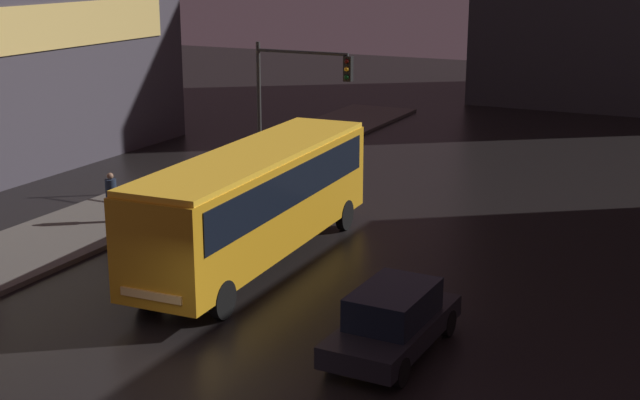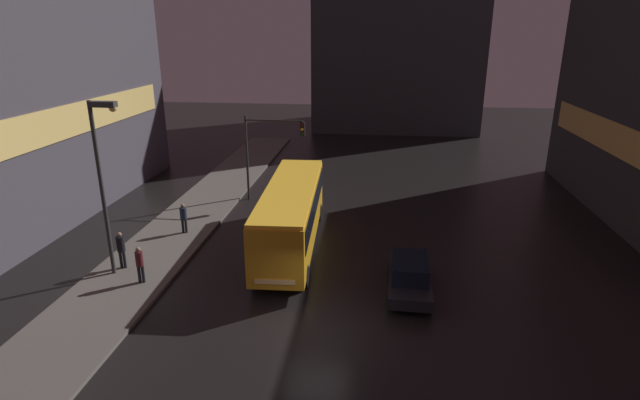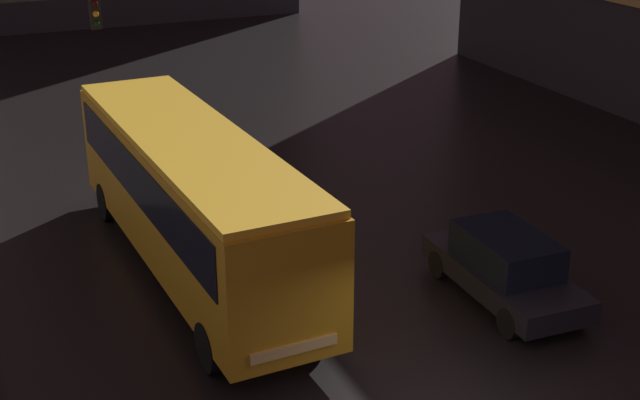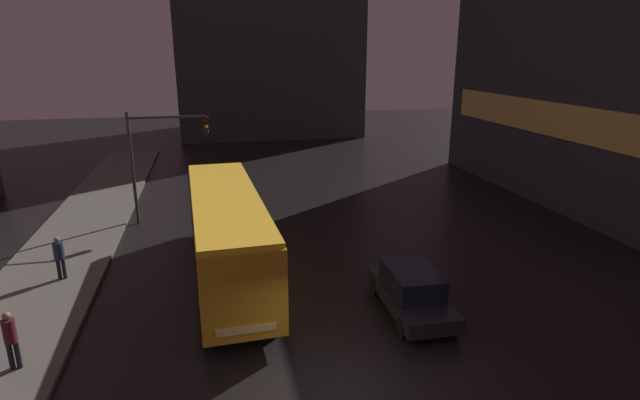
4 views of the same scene
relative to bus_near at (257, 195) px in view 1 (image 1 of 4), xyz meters
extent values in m
plane|color=black|center=(2.22, -7.53, -2.08)|extent=(120.00, 120.00, 0.00)
cube|color=#56514C|center=(-6.78, 2.47, -2.00)|extent=(4.00, 48.00, 0.15)
cube|color=orange|center=(0.00, 0.00, -0.20)|extent=(2.93, 11.01, 2.66)
cube|color=black|center=(0.00, 0.00, 0.38)|extent=(2.95, 10.14, 1.10)
cube|color=yellow|center=(0.00, 0.00, 1.21)|extent=(2.87, 10.79, 0.16)
cube|color=#F4CC72|center=(0.25, -5.47, -1.13)|extent=(1.71, 0.18, 0.20)
cylinder|color=black|center=(1.30, -4.00, -1.58)|extent=(0.30, 1.01, 1.00)
cylinder|color=black|center=(-0.93, -4.10, -1.58)|extent=(0.30, 1.01, 1.00)
cylinder|color=black|center=(0.93, 4.10, -1.58)|extent=(0.30, 1.01, 1.00)
cylinder|color=black|center=(-1.30, 4.00, -1.58)|extent=(0.30, 1.01, 1.00)
cube|color=black|center=(5.83, -3.94, -1.53)|extent=(1.89, 4.36, 0.50)
cube|color=black|center=(5.83, -3.94, -0.90)|extent=(1.57, 2.41, 0.75)
cylinder|color=black|center=(6.59, -5.41, -1.76)|extent=(0.22, 0.65, 0.64)
cylinder|color=black|center=(4.98, -5.37, -1.76)|extent=(0.22, 0.65, 0.64)
cylinder|color=black|center=(6.67, -2.51, -1.76)|extent=(0.22, 0.65, 0.64)
cylinder|color=black|center=(5.06, -2.46, -1.76)|extent=(0.22, 0.65, 0.64)
cylinder|color=black|center=(-6.28, 1.04, -1.53)|extent=(0.14, 0.14, 0.80)
cylinder|color=black|center=(-6.10, 1.04, -1.53)|extent=(0.14, 0.14, 0.80)
cylinder|color=#1E283D|center=(-6.19, 1.04, -0.80)|extent=(0.50, 0.50, 0.66)
sphere|color=#8C664C|center=(-6.19, 1.04, -0.36)|extent=(0.22, 0.22, 0.22)
cylinder|color=#2D2D2D|center=(-4.23, 7.52, 0.74)|extent=(0.16, 0.16, 5.64)
cylinder|color=#2D2D2D|center=(-2.38, 7.52, 3.26)|extent=(3.70, 0.12, 0.12)
cube|color=black|center=(-0.53, 7.52, 2.76)|extent=(0.30, 0.24, 0.90)
sphere|color=#390706|center=(-0.53, 7.38, 3.04)|extent=(0.18, 0.18, 0.18)
sphere|color=gold|center=(-0.53, 7.38, 2.76)|extent=(0.18, 0.18, 0.18)
sphere|color=black|center=(-0.53, 7.38, 2.48)|extent=(0.18, 0.18, 0.18)
camera|label=1|loc=(12.59, -21.47, 6.74)|focal=50.00mm
camera|label=2|loc=(4.26, -23.47, 8.73)|focal=28.00mm
camera|label=3|loc=(-4.82, -18.25, 7.32)|focal=50.00mm
camera|label=4|loc=(-0.43, -17.94, 6.36)|focal=28.00mm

